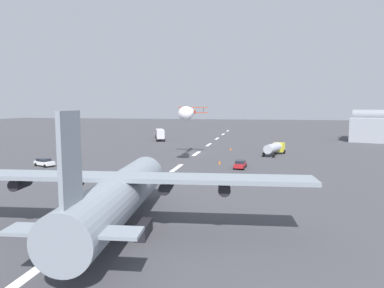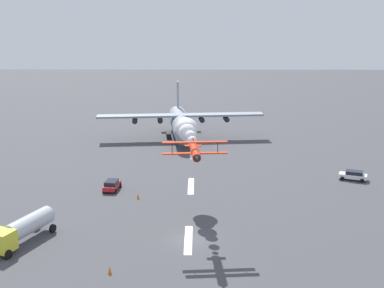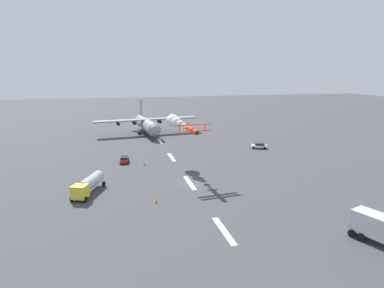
{
  "view_description": "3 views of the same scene",
  "coord_description": "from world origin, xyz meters",
  "px_view_note": "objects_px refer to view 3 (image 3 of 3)",
  "views": [
    {
      "loc": [
        80.81,
        15.5,
        11.62
      ],
      "look_at": [
        6.21,
        0.16,
        3.08
      ],
      "focal_mm": 31.55,
      "sensor_mm": 36.0,
      "label": 1
    },
    {
      "loc": [
        -54.0,
        -1.12,
        24.27
      ],
      "look_at": [
        32.03,
        0.0,
        3.69
      ],
      "focal_mm": 47.29,
      "sensor_mm": 36.0,
      "label": 2
    },
    {
      "loc": [
        -57.33,
        13.82,
        21.09
      ],
      "look_at": [
        1.12,
        -0.72,
        7.48
      ],
      "focal_mm": 29.87,
      "sensor_mm": 36.0,
      "label": 3
    }
  ],
  "objects_px": {
    "followme_car_yellow": "(259,146)",
    "traffic_cone_near": "(156,201)",
    "stunt_biplane_red": "(175,122)",
    "fuel_tanker_truck": "(88,184)",
    "cargo_transport_plane": "(147,125)",
    "airport_staff_sedan": "(124,159)",
    "traffic_cone_far": "(144,164)"
  },
  "relations": [
    {
      "from": "followme_car_yellow",
      "to": "traffic_cone_near",
      "type": "relative_size",
      "value": 6.18
    },
    {
      "from": "stunt_biplane_red",
      "to": "fuel_tanker_truck",
      "type": "height_order",
      "value": "stunt_biplane_red"
    },
    {
      "from": "cargo_transport_plane",
      "to": "fuel_tanker_truck",
      "type": "bearing_deg",
      "value": 162.84
    },
    {
      "from": "airport_staff_sedan",
      "to": "traffic_cone_near",
      "type": "height_order",
      "value": "airport_staff_sedan"
    },
    {
      "from": "traffic_cone_far",
      "to": "followme_car_yellow",
      "type": "bearing_deg",
      "value": -74.43
    },
    {
      "from": "traffic_cone_near",
      "to": "fuel_tanker_truck",
      "type": "bearing_deg",
      "value": 57.43
    },
    {
      "from": "cargo_transport_plane",
      "to": "fuel_tanker_truck",
      "type": "xyz_separation_m",
      "value": [
        -52.35,
        16.16,
        -1.73
      ]
    },
    {
      "from": "stunt_biplane_red",
      "to": "airport_staff_sedan",
      "type": "distance_m",
      "value": 15.79
    },
    {
      "from": "traffic_cone_far",
      "to": "stunt_biplane_red",
      "type": "bearing_deg",
      "value": -103.38
    },
    {
      "from": "cargo_transport_plane",
      "to": "followme_car_yellow",
      "type": "height_order",
      "value": "cargo_transport_plane"
    },
    {
      "from": "stunt_biplane_red",
      "to": "followme_car_yellow",
      "type": "distance_m",
      "value": 29.84
    },
    {
      "from": "stunt_biplane_red",
      "to": "followme_car_yellow",
      "type": "relative_size",
      "value": 3.97
    },
    {
      "from": "stunt_biplane_red",
      "to": "fuel_tanker_truck",
      "type": "distance_m",
      "value": 24.26
    },
    {
      "from": "followme_car_yellow",
      "to": "fuel_tanker_truck",
      "type": "bearing_deg",
      "value": 118.67
    },
    {
      "from": "traffic_cone_near",
      "to": "cargo_transport_plane",
      "type": "bearing_deg",
      "value": -4.92
    },
    {
      "from": "fuel_tanker_truck",
      "to": "airport_staff_sedan",
      "type": "xyz_separation_m",
      "value": [
        18.87,
        -6.92,
        -0.93
      ]
    },
    {
      "from": "followme_car_yellow",
      "to": "traffic_cone_near",
      "type": "height_order",
      "value": "followme_car_yellow"
    },
    {
      "from": "traffic_cone_near",
      "to": "traffic_cone_far",
      "type": "height_order",
      "value": "same"
    },
    {
      "from": "fuel_tanker_truck",
      "to": "traffic_cone_far",
      "type": "xyz_separation_m",
      "value": [
        15.08,
        -11.29,
        -1.37
      ]
    },
    {
      "from": "fuel_tanker_truck",
      "to": "airport_staff_sedan",
      "type": "bearing_deg",
      "value": -20.15
    },
    {
      "from": "airport_staff_sedan",
      "to": "cargo_transport_plane",
      "type": "bearing_deg",
      "value": -15.43
    },
    {
      "from": "fuel_tanker_truck",
      "to": "traffic_cone_far",
      "type": "bearing_deg",
      "value": -36.82
    },
    {
      "from": "followme_car_yellow",
      "to": "traffic_cone_near",
      "type": "bearing_deg",
      "value": 133.2
    },
    {
      "from": "stunt_biplane_red",
      "to": "cargo_transport_plane",
      "type": "bearing_deg",
      "value": 3.21
    },
    {
      "from": "cargo_transport_plane",
      "to": "followme_car_yellow",
      "type": "bearing_deg",
      "value": -134.72
    },
    {
      "from": "followme_car_yellow",
      "to": "traffic_cone_far",
      "type": "bearing_deg",
      "value": 105.57
    },
    {
      "from": "fuel_tanker_truck",
      "to": "traffic_cone_near",
      "type": "height_order",
      "value": "fuel_tanker_truck"
    },
    {
      "from": "followme_car_yellow",
      "to": "traffic_cone_near",
      "type": "distance_m",
      "value": 45.85
    },
    {
      "from": "airport_staff_sedan",
      "to": "traffic_cone_far",
      "type": "distance_m",
      "value": 5.8
    },
    {
      "from": "airport_staff_sedan",
      "to": "traffic_cone_far",
      "type": "height_order",
      "value": "airport_staff_sedan"
    },
    {
      "from": "airport_staff_sedan",
      "to": "fuel_tanker_truck",
      "type": "bearing_deg",
      "value": 159.85
    },
    {
      "from": "cargo_transport_plane",
      "to": "traffic_cone_near",
      "type": "relative_size",
      "value": 47.59
    }
  ]
}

